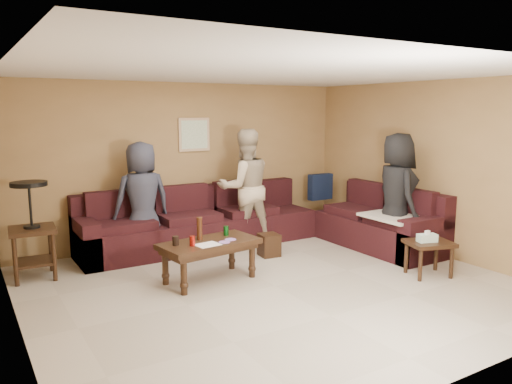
# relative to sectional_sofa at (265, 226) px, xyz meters

# --- Properties ---
(room) EXTENTS (5.60, 5.50, 2.50)m
(room) POSITION_rel_sectional_sofa_xyz_m (-0.81, -1.52, 1.34)
(room) COLOR #AFA594
(room) RESTS_ON ground
(sectional_sofa) EXTENTS (4.65, 2.90, 0.97)m
(sectional_sofa) POSITION_rel_sectional_sofa_xyz_m (0.00, 0.00, 0.00)
(sectional_sofa) COLOR black
(sectional_sofa) RESTS_ON ground
(coffee_table) EXTENTS (1.27, 0.75, 0.78)m
(coffee_table) POSITION_rel_sectional_sofa_xyz_m (-1.40, -0.94, 0.10)
(coffee_table) COLOR black
(coffee_table) RESTS_ON ground
(end_table_left) EXTENTS (0.57, 0.57, 1.22)m
(end_table_left) POSITION_rel_sectional_sofa_xyz_m (-3.22, 0.28, 0.31)
(end_table_left) COLOR black
(end_table_left) RESTS_ON ground
(side_table_right) EXTENTS (0.65, 0.59, 0.59)m
(side_table_right) POSITION_rel_sectional_sofa_xyz_m (1.05, -2.20, 0.06)
(side_table_right) COLOR black
(side_table_right) RESTS_ON ground
(waste_bin) EXTENTS (0.30, 0.30, 0.32)m
(waste_bin) POSITION_rel_sectional_sofa_xyz_m (-0.20, -0.42, -0.16)
(waste_bin) COLOR black
(waste_bin) RESTS_ON ground
(wall_art) EXTENTS (0.52, 0.04, 0.52)m
(wall_art) POSITION_rel_sectional_sofa_xyz_m (-0.71, 0.96, 1.37)
(wall_art) COLOR tan
(wall_art) RESTS_ON ground
(person_left) EXTENTS (0.81, 0.53, 1.65)m
(person_left) POSITION_rel_sectional_sofa_xyz_m (-1.75, 0.49, 0.50)
(person_left) COLOR #2B2E3C
(person_left) RESTS_ON ground
(person_middle) EXTENTS (0.97, 0.81, 1.80)m
(person_middle) POSITION_rel_sectional_sofa_xyz_m (-0.17, 0.32, 0.57)
(person_middle) COLOR #BBA88B
(person_middle) RESTS_ON ground
(person_right) EXTENTS (0.81, 1.00, 1.76)m
(person_right) POSITION_rel_sectional_sofa_xyz_m (1.43, -1.28, 0.56)
(person_right) COLOR black
(person_right) RESTS_ON ground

